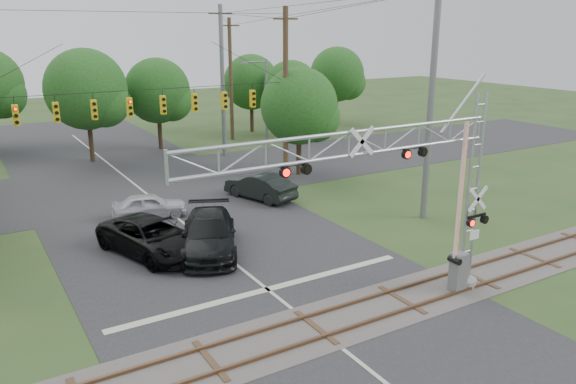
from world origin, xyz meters
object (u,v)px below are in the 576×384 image
pickup_black (152,237)px  streetlight (265,107)px  crossing_gantry (403,183)px  sedan_silver (150,206)px  car_dark (209,234)px  traffic_signal_span (161,105)px

pickup_black → streetlight: (12.93, 12.68, 3.62)m
crossing_gantry → sedan_silver: (-4.58, 15.12, -4.22)m
car_dark → sedan_silver: 6.37m
car_dark → sedan_silver: bearing=121.3°
car_dark → sedan_silver: size_ratio=1.49×
car_dark → streetlight: streetlight is taller
streetlight → pickup_black: bearing=-135.6°
crossing_gantry → streetlight: bearing=73.2°
traffic_signal_span → sedan_silver: 6.36m
pickup_black → streetlight: 18.46m
car_dark → streetlight: bearing=76.2°
sedan_silver → streetlight: streetlight is taller
traffic_signal_span → car_dark: (-1.22, -9.56, -4.87)m
traffic_signal_span → pickup_black: (-3.59, -8.44, -4.92)m
crossing_gantry → pickup_black: 12.34m
pickup_black → crossing_gantry: bearing=-76.0°
sedan_silver → crossing_gantry: bearing=-150.7°
pickup_black → car_dark: car_dark is taller
traffic_signal_span → streetlight: bearing=24.4°
pickup_black → car_dark: 2.61m
crossing_gantry → sedan_silver: size_ratio=3.16×
traffic_signal_span → pickup_black: 10.41m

